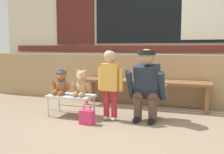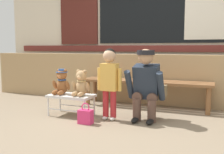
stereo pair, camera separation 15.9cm
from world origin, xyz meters
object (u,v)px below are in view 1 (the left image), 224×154
Objects in this scene: wooden_bench_long at (144,84)px; small_display_bench at (71,97)px; child_standing at (110,76)px; teddy_bear_with_hat at (61,82)px; handbag_on_ground at (87,117)px; adult_crouching at (148,84)px; teddy_bear_plain at (81,84)px.

wooden_bench_long is 3.28× the size of small_display_bench.
wooden_bench_long is 1.23m from small_display_bench.
child_standing is at bearing -105.43° from wooden_bench_long.
handbag_on_ground is at bearing -28.87° from teddy_bear_with_hat.
adult_crouching is at bearing 19.55° from child_standing.
child_standing is (0.59, -0.01, 0.33)m from small_display_bench.
wooden_bench_long is 0.78m from adult_crouching.
teddy_bear_with_hat is (-1.00, -0.89, 0.10)m from wooden_bench_long.
adult_crouching reaches higher than teddy_bear_with_hat.
child_standing reaches higher than small_display_bench.
teddy_bear_plain is at bearing -127.44° from wooden_bench_long.
wooden_bench_long is 7.72× the size of handbag_on_ground.
teddy_bear_plain reaches higher than wooden_bench_long.
teddy_bear_with_hat is 1.23m from adult_crouching.
wooden_bench_long reaches higher than small_display_bench.
wooden_bench_long is 5.78× the size of teddy_bear_plain.
teddy_bear_with_hat is 1.00× the size of teddy_bear_plain.
wooden_bench_long is 1.35m from teddy_bear_with_hat.
wooden_bench_long is at bearing 46.67° from small_display_bench.
child_standing reaches higher than teddy_bear_plain.
teddy_bear_plain reaches higher than small_display_bench.
teddy_bear_plain is at bearing 178.82° from child_standing.
small_display_bench is at bearing -179.49° from teddy_bear_plain.
small_display_bench is at bearing 179.27° from child_standing.
handbag_on_ground is (-0.68, -0.46, -0.38)m from adult_crouching.
child_standing is 0.61m from handbag_on_ground.
teddy_bear_plain reaches higher than handbag_on_ground.
teddy_bear_plain is at bearing 0.51° from small_display_bench.
small_display_bench is (-0.84, -0.89, -0.11)m from wooden_bench_long.
child_standing is (0.75, -0.01, 0.12)m from teddy_bear_with_hat.
teddy_bear_with_hat reaches higher than handbag_on_ground.
wooden_bench_long is at bearing 68.95° from handbag_on_ground.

